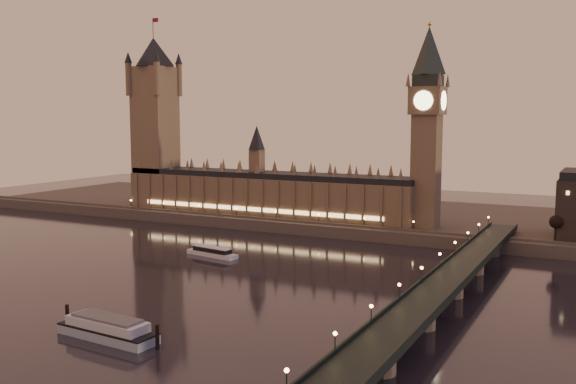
{
  "coord_description": "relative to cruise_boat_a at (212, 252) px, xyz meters",
  "views": [
    {
      "loc": [
        141.08,
        -202.26,
        62.71
      ],
      "look_at": [
        18.77,
        35.0,
        31.55
      ],
      "focal_mm": 40.0,
      "sensor_mm": 36.0,
      "label": 1
    }
  ],
  "objects": [
    {
      "name": "far_embankment",
      "position": [
        50.56,
        129.03,
        1.11
      ],
      "size": [
        560.0,
        130.0,
        6.0
      ],
      "primitive_type": "cube",
      "color": "#423D35",
      "rests_on": "ground"
    },
    {
      "name": "westminster_bridge",
      "position": [
        112.17,
        -35.97,
        3.63
      ],
      "size": [
        13.2,
        260.0,
        15.3
      ],
      "color": "black",
      "rests_on": "ground"
    },
    {
      "name": "ground",
      "position": [
        20.56,
        -35.97,
        -1.89
      ],
      "size": [
        700.0,
        700.0,
        0.0
      ],
      "primitive_type": "plane",
      "color": "black",
      "rests_on": "ground"
    },
    {
      "name": "big_ben",
      "position": [
        74.55,
        85.02,
        62.06
      ],
      "size": [
        17.68,
        17.68,
        104.0
      ],
      "color": "brown",
      "rests_on": "ground"
    },
    {
      "name": "cruise_boat_a",
      "position": [
        0.0,
        0.0,
        0.0
      ],
      "size": [
        27.41,
        10.22,
        4.29
      ],
      "rotation": [
        0.0,
        0.0,
        -0.17
      ],
      "color": "silver",
      "rests_on": "ground"
    },
    {
      "name": "moored_barge",
      "position": [
        34.95,
        -104.71,
        0.98
      ],
      "size": [
        37.03,
        11.14,
        6.8
      ],
      "rotation": [
        0.0,
        0.0,
        -0.07
      ],
      "color": "#96B2BF",
      "rests_on": "ground"
    },
    {
      "name": "palace_of_westminster",
      "position": [
        -19.56,
        85.02,
        19.82
      ],
      "size": [
        180.0,
        26.62,
        52.0
      ],
      "color": "brown",
      "rests_on": "ground"
    },
    {
      "name": "victoria_tower",
      "position": [
        -99.44,
        85.03,
        63.9
      ],
      "size": [
        31.68,
        31.68,
        118.0
      ],
      "color": "brown",
      "rests_on": "ground"
    },
    {
      "name": "bare_tree_0",
      "position": [
        139.83,
        73.03,
        13.93
      ],
      "size": [
        6.46,
        6.46,
        13.14
      ],
      "color": "black",
      "rests_on": "ground"
    }
  ]
}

